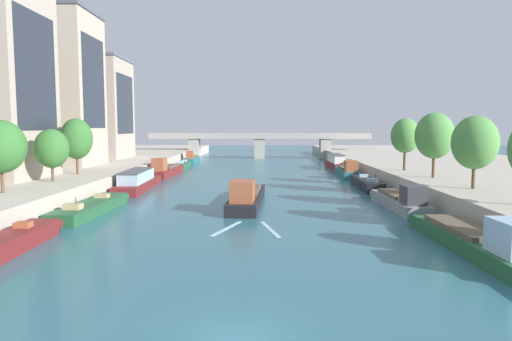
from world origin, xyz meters
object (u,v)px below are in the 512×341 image
object	(u,v)px
moored_boat_left_upstream	(183,165)
moored_boat_right_gap_after	(336,162)
moored_boat_right_second	(477,239)
tree_right_second	(405,136)
moored_boat_right_downstream	(367,183)
tree_right_past_mid	(475,143)
moored_boat_left_lone	(138,181)
bridge_far	(260,142)
moored_boat_right_far	(400,200)
tree_left_far	(1,147)
moored_boat_right_near	(347,171)
tree_left_past_mid	(76,139)
moored_boat_left_end	(166,170)
tree_left_distant	(52,149)
moored_boat_left_downstream	(91,207)
tree_right_by_lamp	(434,136)
barge_midriver	(247,196)
moored_boat_left_near	(192,159)
moored_boat_left_midway	(6,244)

from	to	relation	value
moored_boat_left_upstream	moored_boat_right_gap_after	xyz separation A→B (m)	(31.55, -0.21, 0.59)
moored_boat_right_second	tree_right_second	xyz separation A→B (m)	(5.43, 34.13, 6.36)
moored_boat_right_second	moored_boat_right_downstream	world-z (taller)	moored_boat_right_second
moored_boat_right_second	tree_right_past_mid	distance (m)	17.04
moored_boat_left_lone	tree_right_second	bearing A→B (deg)	4.44
moored_boat_right_second	bridge_far	size ratio (longest dim) A/B	0.27
moored_boat_right_second	moored_boat_right_far	world-z (taller)	moored_boat_right_second
tree_left_far	moored_boat_right_near	bearing A→B (deg)	43.91
tree_left_past_mid	moored_boat_left_end	bearing A→B (deg)	71.35
moored_boat_left_end	tree_right_past_mid	bearing A→B (deg)	-42.10
moored_boat_right_downstream	tree_left_distant	bearing A→B (deg)	-161.50
moored_boat_left_end	moored_boat_right_second	bearing A→B (deg)	-57.17
moored_boat_left_downstream	moored_boat_left_end	xyz separation A→B (m)	(-0.01, 34.85, 0.44)
moored_boat_right_second	tree_left_distant	distance (m)	43.20
moored_boat_right_near	tree_right_second	size ratio (longest dim) A/B	1.80
moored_boat_right_gap_after	tree_right_by_lamp	distance (m)	39.84
moored_boat_right_gap_after	tree_left_past_mid	distance (m)	53.19
moored_boat_right_downstream	moored_boat_right_near	xyz separation A→B (m)	(0.16, 15.50, 0.23)
moored_boat_left_upstream	moored_boat_right_gap_after	bearing A→B (deg)	-0.39
moored_boat_left_lone	tree_right_by_lamp	bearing A→B (deg)	-9.68
barge_midriver	moored_boat_left_upstream	world-z (taller)	barge_midriver
moored_boat_left_lone	moored_boat_right_near	xyz separation A→B (m)	(31.59, 16.85, -0.19)
moored_boat_left_lone	tree_right_past_mid	distance (m)	41.73
moored_boat_left_end	moored_boat_left_upstream	world-z (taller)	moored_boat_left_end
barge_midriver	tree_left_past_mid	distance (m)	24.76
moored_boat_right_near	tree_right_second	distance (m)	16.27
tree_left_past_mid	bridge_far	world-z (taller)	tree_left_past_mid
moored_boat_left_end	moored_boat_left_upstream	bearing A→B (deg)	88.80
tree_left_past_mid	tree_right_second	world-z (taller)	tree_right_second
moored_boat_left_near	barge_midriver	bearing A→B (deg)	-75.56
moored_boat_left_upstream	moored_boat_right_downstream	bearing A→B (deg)	-45.40
tree_right_by_lamp	tree_left_distant	bearing A→B (deg)	-173.67
tree_left_far	tree_left_past_mid	distance (m)	16.94
tree_right_by_lamp	moored_boat_left_lone	bearing A→B (deg)	170.32
tree_left_distant	moored_boat_left_lone	bearing A→B (deg)	60.48
moored_boat_left_downstream	moored_boat_right_gap_after	xyz separation A→B (m)	(31.86, 49.92, 0.67)
moored_boat_right_downstream	moored_boat_left_upstream	bearing A→B (deg)	134.60
moored_boat_left_downstream	moored_boat_right_near	world-z (taller)	moored_boat_right_near
tree_left_distant	tree_right_second	distance (m)	45.68
moored_boat_left_lone	moored_boat_right_far	world-z (taller)	moored_boat_right_far
moored_boat_right_far	tree_left_distant	size ratio (longest dim) A/B	2.31
moored_boat_left_lone	moored_boat_left_end	xyz separation A→B (m)	(0.15, 17.46, -0.11)
moored_boat_left_midway	moored_boat_left_upstream	distance (m)	64.97
moored_boat_right_second	tree_left_past_mid	xyz separation A→B (m)	(-38.44, 27.94, 6.06)
barge_midriver	moored_boat_right_downstream	size ratio (longest dim) A/B	1.40
moored_boat_left_midway	moored_boat_left_upstream	world-z (taller)	moored_boat_left_midway
moored_boat_left_midway	tree_left_distant	xyz separation A→B (m)	(-6.39, 20.92, 5.41)
moored_boat_left_end	moored_boat_right_gap_after	bearing A→B (deg)	25.30
moored_boat_right_second	tree_left_past_mid	bearing A→B (deg)	143.99
moored_boat_left_lone	tree_right_by_lamp	distance (m)	38.70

